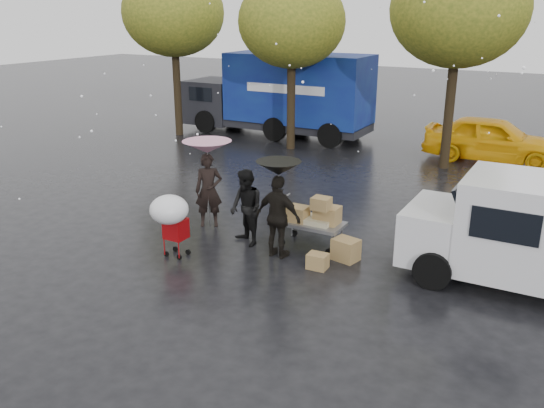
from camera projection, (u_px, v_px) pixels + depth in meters
The scene contains 14 objects.
ground at pixel (225, 255), 12.90m from camera, with size 90.00×90.00×0.00m, color black.
person_pink at pixel (209, 190), 14.40m from camera, with size 0.68×0.45×1.87m, color black.
person_middle at pixel (246, 208), 13.25m from camera, with size 0.87×0.68×1.79m, color black.
person_black at pixel (278, 217), 12.56m from camera, with size 1.10×0.46×1.87m, color black.
umbrella_pink at pixel (207, 147), 14.04m from camera, with size 1.21×1.21×2.20m.
umbrella_black at pixel (279, 168), 12.20m from camera, with size 0.98×0.98×2.19m.
vendor_cart at pixel (315, 217), 13.17m from camera, with size 1.52×0.80×1.27m.
shopping_cart at pixel (170, 213), 12.43m from camera, with size 0.84×0.84×1.46m.
white_van at pixel (544, 234), 10.99m from camera, with size 4.91×2.18×2.20m.
blue_truck at pixel (281, 95), 24.61m from camera, with size 8.30×2.60×3.50m.
box_ground_near at pixel (346, 250), 12.61m from camera, with size 0.54×0.43×0.48m, color olive.
box_ground_far at pixel (318, 261), 12.21m from camera, with size 0.42×0.33×0.33m, color olive.
yellow_taxi at pixel (493, 139), 20.64m from camera, with size 1.92×4.77×1.62m, color #FFB90D.
tree_row at pixel (370, 16), 19.78m from camera, with size 21.60×4.40×7.12m.
Camera 1 is at (6.68, -9.84, 5.24)m, focal length 38.00 mm.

